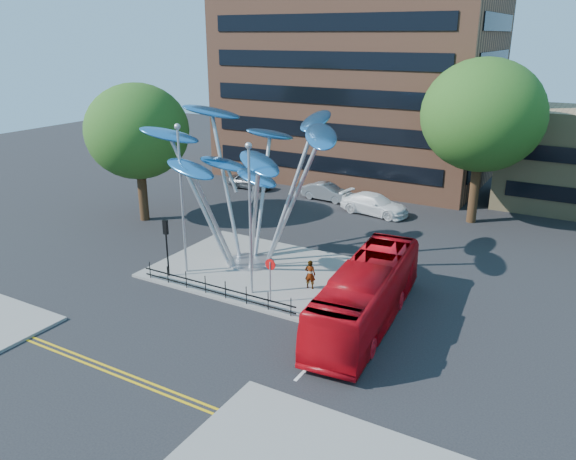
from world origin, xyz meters
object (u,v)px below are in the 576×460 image
Objects in this scene: street_lamp_left at (181,187)px; street_lamp_right at (250,206)px; tree_left at (137,132)px; tree_right at (483,116)px; traffic_light_island at (166,236)px; parked_car_right at (375,204)px; red_bus at (366,294)px; leaf_sculpture at (247,155)px; parked_car_mid at (327,192)px; parked_car_left at (250,181)px; pedestrian at (310,274)px; no_entry_sign_island at (270,273)px.

street_lamp_right is (5.00, -0.50, -0.26)m from street_lamp_left.
tree_right is at bearing 28.61° from tree_left.
traffic_light_island reaches higher than parked_car_right.
street_lamp_left is 0.78× the size of red_bus.
tree_left is 1.24× the size of street_lamp_right.
leaf_sculpture is 1.45× the size of street_lamp_left.
red_bus is at bearing -17.95° from tree_left.
red_bus reaches higher than parked_car_mid.
parked_car_left is at bearing 130.49° from red_bus.
leaf_sculpture is 1.13× the size of red_bus.
tree_right is 18.99m from pedestrian.
red_bus is at bearing -20.98° from leaf_sculpture.
pedestrian is 0.30× the size of parked_car_right.
tree_left is at bearing 131.55° from parked_car_right.
traffic_light_island is at bearing -125.04° from leaf_sculpture.
tree_left is at bearing 164.45° from leaf_sculpture.
tree_right is 25.09m from tree_left.
tree_right is 14.23m from parked_car_mid.
leaf_sculpture is 2.30× the size of parked_car_right.
parked_car_right is (-6.26, 17.01, -0.76)m from red_bus.
no_entry_sign_island reaches higher than parked_car_left.
tree_right is at bearing -68.56° from parked_car_right.
leaf_sculpture is (-10.07, -15.32, -1.16)m from tree_right.
parked_car_right is (14.85, 10.17, -5.99)m from tree_left.
pedestrian reaches higher than parked_car_left.
traffic_light_island is (-0.50, -1.00, -2.74)m from street_lamp_left.
street_lamp_left reaches higher than street_lamp_right.
parked_car_right is (-7.15, -1.83, -7.23)m from tree_right.
street_lamp_right is at bearing 29.15° from pedestrian.
leaf_sculpture reaches higher than street_lamp_right.
parked_car_mid is at bearing 115.83° from red_bus.
parked_car_left is 7.83m from parked_car_mid.
tree_left is 4.21× the size of no_entry_sign_island.
parked_car_left is (-19.13, 18.62, -0.85)m from red_bus.
tree_right is 0.95× the size of leaf_sculpture.
tree_left is 3.01× the size of traffic_light_island.
pedestrian is (17.00, -4.91, -5.81)m from tree_left.
tree_right is at bearing 68.46° from street_lamp_right.
tree_left is at bearing 156.76° from red_bus.
parked_car_mid is (-12.20, -0.11, -7.31)m from tree_right.
parked_car_left is 0.95× the size of parked_car_mid.
parked_car_left is at bearing -58.72° from pedestrian.
leaf_sculpture is at bearing 54.96° from traffic_light_island.
street_lamp_right is 1.50× the size of parked_car_right.
street_lamp_right is at bearing -55.09° from leaf_sculpture.
parked_car_mid is 0.79× the size of parked_car_right.
no_entry_sign_island is (1.50, -0.48, -3.28)m from street_lamp_right.
traffic_light_island is 20.61m from parked_car_left.
leaf_sculpture is 7.62× the size of pedestrian.
street_lamp_right is at bearing -5.71° from street_lamp_left.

